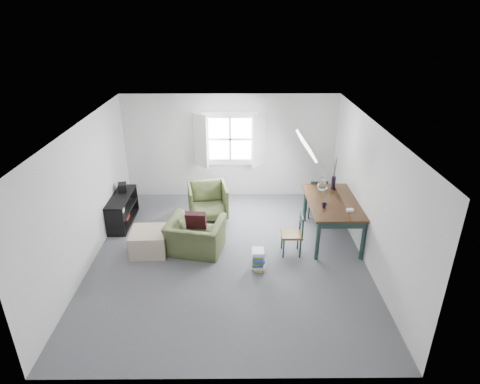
{
  "coord_description": "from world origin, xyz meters",
  "views": [
    {
      "loc": [
        0.17,
        -6.35,
        4.24
      ],
      "look_at": [
        0.22,
        0.6,
        1.05
      ],
      "focal_mm": 30.0,
      "sensor_mm": 36.0,
      "label": 1
    }
  ],
  "objects_px": {
    "dining_table": "(333,206)",
    "media_shelf": "(121,211)",
    "ottoman": "(149,241)",
    "dining_chair_near": "(293,234)",
    "armchair_near": "(197,251)",
    "dining_chair_far": "(317,197)",
    "magazine_stack": "(258,260)",
    "armchair_far": "(208,216)"
  },
  "relations": [
    {
      "from": "ottoman",
      "to": "dining_table",
      "type": "xyz_separation_m",
      "value": [
        3.55,
        0.47,
        0.51
      ]
    },
    {
      "from": "ottoman",
      "to": "dining_chair_far",
      "type": "height_order",
      "value": "dining_chair_far"
    },
    {
      "from": "ottoman",
      "to": "media_shelf",
      "type": "xyz_separation_m",
      "value": [
        -0.81,
        1.12,
        0.06
      ]
    },
    {
      "from": "armchair_near",
      "to": "armchair_far",
      "type": "xyz_separation_m",
      "value": [
        0.14,
        1.4,
        0.0
      ]
    },
    {
      "from": "dining_table",
      "to": "armchair_far",
      "type": "bearing_deg",
      "value": 163.8
    },
    {
      "from": "armchair_far",
      "to": "armchair_near",
      "type": "bearing_deg",
      "value": -105.62
    },
    {
      "from": "ottoman",
      "to": "magazine_stack",
      "type": "xyz_separation_m",
      "value": [
        2.04,
        -0.56,
        -0.04
      ]
    },
    {
      "from": "dining_table",
      "to": "magazine_stack",
      "type": "xyz_separation_m",
      "value": [
        -1.51,
        -1.04,
        -0.54
      ]
    },
    {
      "from": "armchair_far",
      "to": "magazine_stack",
      "type": "height_order",
      "value": "armchair_far"
    },
    {
      "from": "ottoman",
      "to": "armchair_far",
      "type": "bearing_deg",
      "value": 54.06
    },
    {
      "from": "dining_chair_far",
      "to": "armchair_far",
      "type": "bearing_deg",
      "value": 3.11
    },
    {
      "from": "ottoman",
      "to": "dining_chair_far",
      "type": "distance_m",
      "value": 3.72
    },
    {
      "from": "armchair_near",
      "to": "magazine_stack",
      "type": "bearing_deg",
      "value": 166.25
    },
    {
      "from": "media_shelf",
      "to": "dining_table",
      "type": "bearing_deg",
      "value": -3.53
    },
    {
      "from": "armchair_near",
      "to": "dining_chair_far",
      "type": "distance_m",
      "value": 2.95
    },
    {
      "from": "dining_table",
      "to": "media_shelf",
      "type": "relative_size",
      "value": 1.36
    },
    {
      "from": "armchair_far",
      "to": "dining_chair_far",
      "type": "bearing_deg",
      "value": -9.39
    },
    {
      "from": "armchair_near",
      "to": "dining_chair_far",
      "type": "bearing_deg",
      "value": -138.16
    },
    {
      "from": "dining_table",
      "to": "dining_chair_near",
      "type": "distance_m",
      "value": 1.04
    },
    {
      "from": "armchair_near",
      "to": "dining_table",
      "type": "height_order",
      "value": "dining_table"
    },
    {
      "from": "armchair_near",
      "to": "media_shelf",
      "type": "xyz_separation_m",
      "value": [
        -1.7,
        1.11,
        0.29
      ]
    },
    {
      "from": "dining_table",
      "to": "magazine_stack",
      "type": "relative_size",
      "value": 4.57
    },
    {
      "from": "armchair_far",
      "to": "dining_chair_far",
      "type": "relative_size",
      "value": 0.93
    },
    {
      "from": "armchair_near",
      "to": "ottoman",
      "type": "bearing_deg",
      "value": 12.85
    },
    {
      "from": "dining_chair_far",
      "to": "magazine_stack",
      "type": "relative_size",
      "value": 2.45
    },
    {
      "from": "armchair_far",
      "to": "dining_chair_near",
      "type": "distance_m",
      "value": 2.29
    },
    {
      "from": "ottoman",
      "to": "dining_chair_near",
      "type": "distance_m",
      "value": 2.72
    },
    {
      "from": "armchair_near",
      "to": "dining_chair_far",
      "type": "xyz_separation_m",
      "value": [
        2.54,
        1.43,
        0.47
      ]
    },
    {
      "from": "armchair_near",
      "to": "magazine_stack",
      "type": "xyz_separation_m",
      "value": [
        1.16,
        -0.57,
        0.18
      ]
    },
    {
      "from": "ottoman",
      "to": "media_shelf",
      "type": "relative_size",
      "value": 0.54
    },
    {
      "from": "dining_chair_far",
      "to": "dining_chair_near",
      "type": "height_order",
      "value": "dining_chair_far"
    },
    {
      "from": "dining_chair_near",
      "to": "armchair_near",
      "type": "bearing_deg",
      "value": -86.06
    },
    {
      "from": "armchair_near",
      "to": "ottoman",
      "type": "distance_m",
      "value": 0.91
    },
    {
      "from": "dining_table",
      "to": "dining_chair_far",
      "type": "xyz_separation_m",
      "value": [
        -0.13,
        0.96,
        -0.26
      ]
    },
    {
      "from": "ottoman",
      "to": "armchair_near",
      "type": "bearing_deg",
      "value": 0.44
    },
    {
      "from": "armchair_near",
      "to": "media_shelf",
      "type": "relative_size",
      "value": 0.82
    },
    {
      "from": "armchair_far",
      "to": "dining_chair_far",
      "type": "distance_m",
      "value": 2.44
    },
    {
      "from": "ottoman",
      "to": "dining_chair_far",
      "type": "relative_size",
      "value": 0.74
    },
    {
      "from": "dining_table",
      "to": "armchair_near",
      "type": "bearing_deg",
      "value": -165.93
    },
    {
      "from": "dining_table",
      "to": "magazine_stack",
      "type": "bearing_deg",
      "value": -141.31
    },
    {
      "from": "magazine_stack",
      "to": "ottoman",
      "type": "bearing_deg",
      "value": 164.6
    },
    {
      "from": "ottoman",
      "to": "dining_chair_far",
      "type": "bearing_deg",
      "value": 22.79
    }
  ]
}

